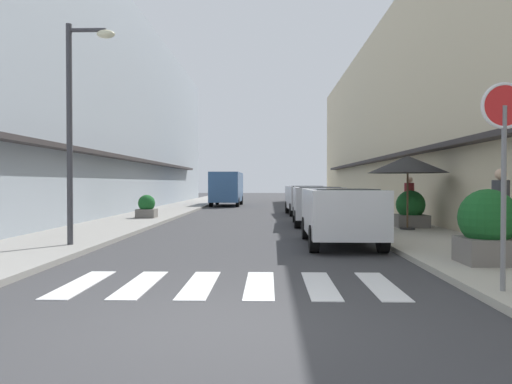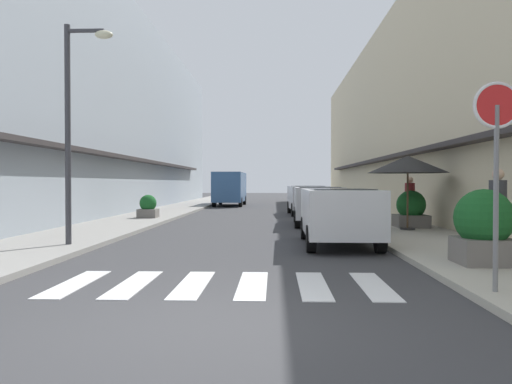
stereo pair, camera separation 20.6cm
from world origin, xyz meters
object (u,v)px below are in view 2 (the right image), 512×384
(planter_midblock, at_px, (411,210))
(parked_car_near, at_px, (339,210))
(parked_car_mid, at_px, (318,201))
(round_street_sign, at_px, (497,131))
(planter_corner, at_px, (484,227))
(pedestrian_walking_far, at_px, (410,200))
(street_lamp, at_px, (75,110))
(pedestrian_walking_near, at_px, (498,210))
(delivery_van, at_px, (230,186))
(parked_car_far, at_px, (307,197))
(planter_far, at_px, (148,207))
(cafe_umbrella, at_px, (408,165))

(planter_midblock, bearing_deg, parked_car_near, -125.29)
(parked_car_mid, bearing_deg, round_street_sign, -83.46)
(planter_corner, bearing_deg, pedestrian_walking_far, 84.10)
(round_street_sign, relative_size, street_lamp, 0.54)
(pedestrian_walking_near, xyz_separation_m, pedestrian_walking_far, (0.21, 7.36, -0.04))
(parked_car_mid, relative_size, planter_midblock, 3.28)
(planter_midblock, bearing_deg, delivery_van, 113.29)
(parked_car_far, xyz_separation_m, pedestrian_walking_near, (2.86, -15.10, 0.15))
(round_street_sign, bearing_deg, planter_far, 120.57)
(parked_car_far, relative_size, cafe_umbrella, 1.58)
(parked_car_mid, xyz_separation_m, planter_far, (-7.11, 2.24, -0.35))
(parked_car_far, relative_size, pedestrian_walking_near, 2.23)
(parked_car_far, bearing_deg, round_street_sign, -85.67)
(pedestrian_walking_far, bearing_deg, cafe_umbrella, -43.82)
(parked_car_far, height_order, delivery_van, delivery_van)
(delivery_van, distance_m, planter_corner, 26.78)
(delivery_van, bearing_deg, planter_midblock, -66.71)
(planter_far, xyz_separation_m, pedestrian_walking_far, (10.17, -3.74, 0.45))
(parked_car_near, xyz_separation_m, parked_car_far, (0.00, 12.44, -0.00))
(parked_car_near, bearing_deg, parked_car_mid, 90.00)
(parked_car_mid, xyz_separation_m, parked_car_far, (0.00, 6.24, -0.00))
(street_lamp, bearing_deg, delivery_van, 85.83)
(parked_car_near, bearing_deg, pedestrian_walking_near, -42.97)
(planter_midblock, bearing_deg, cafe_umbrella, -110.89)
(parked_car_mid, distance_m, parked_car_far, 6.24)
(parked_car_near, relative_size, pedestrian_walking_far, 2.44)
(parked_car_far, xyz_separation_m, street_lamp, (-6.49, -13.37, 2.46))
(parked_car_near, bearing_deg, pedestrian_walking_far, 56.88)
(planter_far, height_order, pedestrian_walking_far, pedestrian_walking_far)
(round_street_sign, height_order, planter_corner, round_street_sign)
(parked_car_far, bearing_deg, delivery_van, 116.02)
(planter_corner, bearing_deg, delivery_van, 105.18)
(parked_car_mid, distance_m, delivery_van, 16.78)
(cafe_umbrella, height_order, planter_corner, cafe_umbrella)
(parked_car_near, bearing_deg, planter_midblock, 54.71)
(parked_car_far, distance_m, cafe_umbrella, 9.66)
(delivery_van, relative_size, planter_midblock, 4.36)
(planter_corner, bearing_deg, parked_car_mid, 102.75)
(planter_corner, xyz_separation_m, pedestrian_walking_near, (0.65, 0.91, 0.26))
(parked_car_mid, relative_size, cafe_umbrella, 1.61)
(parked_car_far, distance_m, round_street_sign, 18.50)
(parked_car_mid, height_order, planter_midblock, parked_car_mid)
(parked_car_far, xyz_separation_m, pedestrian_walking_far, (3.06, -7.74, 0.11))
(delivery_van, xyz_separation_m, street_lamp, (-1.69, -23.20, 1.98))
(pedestrian_walking_near, bearing_deg, pedestrian_walking_far, 137.65)
(planter_midblock, height_order, pedestrian_walking_far, pedestrian_walking_far)
(planter_far, relative_size, pedestrian_walking_near, 0.55)
(street_lamp, xyz_separation_m, planter_corner, (8.70, -2.64, -2.57))
(parked_car_mid, height_order, street_lamp, street_lamp)
(parked_car_mid, bearing_deg, parked_car_near, -90.00)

